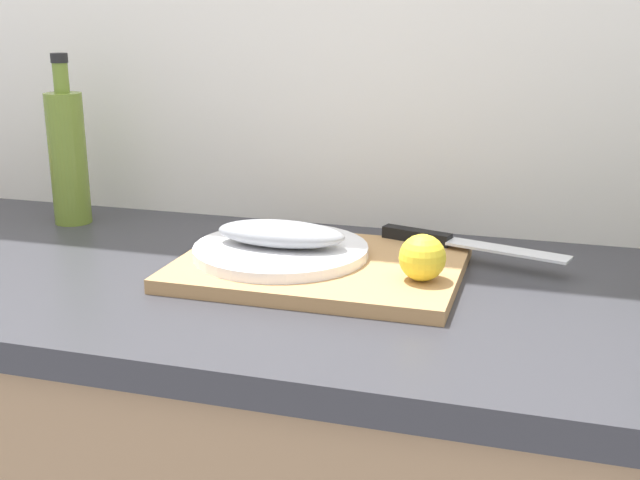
{
  "coord_description": "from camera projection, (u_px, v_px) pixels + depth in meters",
  "views": [
    {
      "loc": [
        0.41,
        -1.0,
        1.27
      ],
      "look_at": [
        0.1,
        0.04,
        0.95
      ],
      "focal_mm": 44.53,
      "sensor_mm": 36.0,
      "label": 1
    }
  ],
  "objects": [
    {
      "name": "cutting_board",
      "position": [
        320.0,
        267.0,
        1.14
      ],
      "size": [
        0.4,
        0.3,
        0.02
      ],
      "primitive_type": "cube",
      "color": "tan",
      "rests_on": "kitchen_counter"
    },
    {
      "name": "white_plate",
      "position": [
        281.0,
        251.0,
        1.15
      ],
      "size": [
        0.25,
        0.25,
        0.01
      ],
      "primitive_type": "cylinder",
      "color": "white",
      "rests_on": "cutting_board"
    },
    {
      "name": "fish_fillet",
      "position": [
        281.0,
        234.0,
        1.15
      ],
      "size": [
        0.19,
        0.08,
        0.04
      ],
      "primitive_type": "ellipsoid",
      "color": "gray",
      "rests_on": "white_plate"
    },
    {
      "name": "chef_knife",
      "position": [
        449.0,
        241.0,
        1.2
      ],
      "size": [
        0.29,
        0.11,
        0.02
      ],
      "rotation": [
        0.0,
        0.0,
        -0.27
      ],
      "color": "silver",
      "rests_on": "cutting_board"
    },
    {
      "name": "lemon_0",
      "position": [
        422.0,
        258.0,
        1.04
      ],
      "size": [
        0.06,
        0.06,
        0.06
      ],
      "primitive_type": "sphere",
      "color": "yellow",
      "rests_on": "cutting_board"
    },
    {
      "name": "olive_oil_bottle",
      "position": [
        68.0,
        155.0,
        1.38
      ],
      "size": [
        0.06,
        0.06,
        0.29
      ],
      "color": "olive",
      "rests_on": "kitchen_counter"
    },
    {
      "name": "back_wall",
      "position": [
        312.0,
        18.0,
        1.33
      ],
      "size": [
        3.2,
        0.05,
        2.5
      ],
      "primitive_type": "cube",
      "color": "white",
      "rests_on": "ground_plane"
    }
  ]
}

